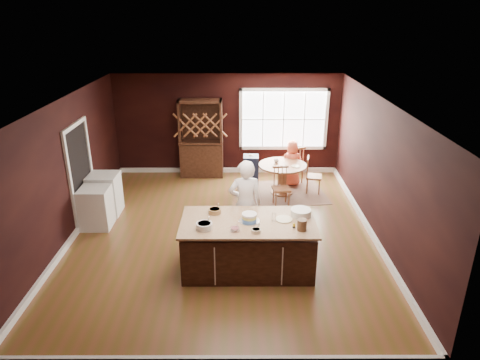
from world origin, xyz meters
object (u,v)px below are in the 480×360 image
Objects in this scene: kitchen_island at (248,246)px; high_chair at (251,172)px; baker at (245,204)px; layer_cake at (249,217)px; seated_woman at (292,163)px; chair_east at (314,175)px; chair_north at (294,164)px; dryer at (105,194)px; chair_south at (281,187)px; dining_table at (282,173)px; toddler at (251,157)px; washer at (96,208)px; hutch at (201,139)px.

kitchen_island is 3.52m from high_chair.
layer_cake is at bearing 89.93° from baker.
kitchen_island is at bearing 68.92° from seated_woman.
layer_cake is 3.76m from chair_east.
chair_north is 1.11× the size of dryer.
baker is 1.90× the size of dryer.
high_chair is at bearing 88.04° from layer_cake.
high_chair is (-0.67, 0.97, -0.00)m from chair_south.
layer_cake is (-0.88, -3.28, 0.46)m from dining_table.
kitchen_island is 2.25× the size of chair_north.
toddler is at bearing 87.97° from layer_cake.
toddler is at bearing 115.12° from chair_south.
baker reaches higher than high_chair.
high_chair is at bearing 162.54° from dining_table.
washer is at bearing 153.62° from layer_cake.
baker is at bearing -13.78° from washer.
dining_table is 0.98× the size of seated_woman.
hutch reaches higher than layer_cake.
dining_table is 1.26× the size of high_chair.
kitchen_island is at bearing 88.41° from baker.
dryer is at bearing -156.10° from toddler.
baker is 6.66× the size of toddler.
layer_cake is at bearing -35.02° from dryer.
toddler reaches higher than high_chair.
chair_east is at bearing 20.41° from washer.
chair_south is 1.08× the size of washer.
chair_south is 0.92× the size of chair_north.
chair_north is (0.37, 0.70, -0.03)m from dining_table.
chair_south is at bearing 143.32° from chair_east.
baker is at bearing 92.49° from kitchen_island.
high_chair is at bearing 87.69° from kitchen_island.
toddler is (0.01, 0.11, 0.35)m from high_chair.
chair_north is at bearing -11.76° from hutch.
baker is 1.87× the size of high_chair.
chair_north is 3.90× the size of toddler.
chair_north reaches higher than washer.
chair_south is at bearing -54.01° from high_chair.
dryer is (-4.38, -1.80, -0.05)m from chair_north.
chair_east is at bearing -5.79° from high_chair.
seated_woman reaches higher than toddler.
chair_east is (1.68, 3.33, 0.02)m from kitchen_island.
dining_table is 1.35× the size of washer.
chair_north reaches higher than chair_south.
chair_south is at bearing -119.84° from baker.
hutch reaches higher than high_chair.
chair_south is 1.31m from toddler.
baker reaches higher than washer.
baker reaches higher than toddler.
high_chair is at bearing 118.31° from chair_south.
layer_cake is 0.38× the size of high_chair.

